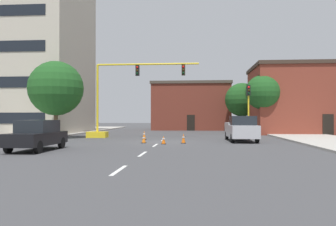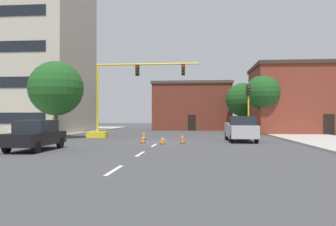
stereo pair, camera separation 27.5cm
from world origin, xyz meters
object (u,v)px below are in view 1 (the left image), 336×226
Objects in this scene: tree_right_mid at (263,92)px; sedan_black_near_left at (37,135)px; traffic_cone_roadside_b at (183,139)px; traffic_cone_roadside_c at (144,135)px; pickup_truck_silver at (241,129)px; traffic_cone_roadside_d at (164,140)px; tree_right_far at (242,100)px; traffic_signal_gantry at (112,113)px; traffic_cone_roadside_a at (144,139)px; tree_left_near at (56,88)px; traffic_light_pole_right at (249,99)px.

tree_right_mid reaches higher than sedan_black_near_left.
traffic_cone_roadside_c reaches higher than traffic_cone_roadside_b.
pickup_truck_silver is 9.19× the size of traffic_cone_roadside_d.
tree_right_far is (-1.07, 8.75, -0.35)m from tree_right_mid.
traffic_signal_gantry is 7.67m from traffic_cone_roadside_a.
tree_right_mid is 24.64m from sedan_black_near_left.
tree_left_near is at bearing -138.66° from tree_right_far.
traffic_cone_roadside_b is at bearing -47.46° from traffic_cone_roadside_c.
tree_left_near is 9.14m from traffic_cone_roadside_c.
traffic_cone_roadside_b is (6.83, -6.27, -1.97)m from traffic_signal_gantry.
tree_left_near is at bearing 157.57° from traffic_cone_roadside_b.
traffic_light_pole_right is 9.35m from traffic_cone_roadside_b.
traffic_cone_roadside_c is at bearing -161.87° from traffic_light_pole_right.
sedan_black_near_left reaches higher than traffic_cone_roadside_d.
pickup_truck_silver reaches higher than traffic_cone_roadside_a.
traffic_cone_roadside_d is at bearing -125.39° from tree_right_mid.
traffic_cone_roadside_a is 0.79× the size of traffic_cone_roadside_c.
tree_right_mid is at bearing 20.94° from tree_left_near.
traffic_light_pole_right is at bearing 38.28° from traffic_cone_roadside_a.
pickup_truck_silver is at bearing 18.39° from traffic_cone_roadside_a.
tree_left_near is (-17.21, -1.97, 0.93)m from traffic_light_pole_right.
traffic_cone_roadside_d is (10.19, -5.65, -4.17)m from tree_left_near.
traffic_cone_roadside_d is at bearing -65.84° from traffic_cone_roadside_c.
tree_right_mid is 9.02× the size of traffic_cone_roadside_b.
traffic_light_pole_right is 8.10× the size of traffic_cone_roadside_d.
traffic_cone_roadside_d is at bearing -110.66° from tree_right_far.
traffic_cone_roadside_b is 5.10m from traffic_cone_roadside_c.
traffic_cone_roadside_a is (3.91, -6.28, -2.02)m from traffic_signal_gantry.
traffic_signal_gantry is 4.63m from traffic_cone_roadside_c.
traffic_signal_gantry is 2.27× the size of sedan_black_near_left.
traffic_cone_roadside_b is at bearing 32.67° from traffic_cone_roadside_d.
tree_right_mid is at bearing 56.99° from traffic_cone_roadside_b.
tree_right_mid is 1.00× the size of tree_right_far.
traffic_cone_roadside_c is 1.29× the size of traffic_cone_roadside_d.
traffic_cone_roadside_c is at bearing 114.16° from traffic_cone_roadside_d.
traffic_signal_gantry is at bearing 137.46° from traffic_cone_roadside_b.
pickup_truck_silver is at bearing -109.71° from tree_right_mid.
traffic_signal_gantry is at bearing 121.92° from traffic_cone_roadside_a.
traffic_cone_roadside_a is (8.65, -4.79, -4.17)m from tree_left_near.
pickup_truck_silver is at bearing -8.34° from tree_left_near.
traffic_cone_roadside_d is (-1.37, -0.88, -0.06)m from traffic_cone_roadside_b.
traffic_cone_roadside_a is at bearing -81.91° from traffic_cone_roadside_c.
tree_left_near reaches higher than traffic_light_pole_right.
tree_left_near is at bearing 107.58° from sedan_black_near_left.
traffic_cone_roadside_b is (11.56, -4.77, -4.11)m from tree_left_near.
tree_right_far is (18.44, 16.22, -0.30)m from tree_left_near.
traffic_cone_roadside_b is at bearing 36.93° from sedan_black_near_left.
traffic_signal_gantry is 14.55× the size of traffic_cone_roadside_b.
tree_left_near is 13.16m from traffic_cone_roadside_b.
pickup_truck_silver is at bearing -18.83° from traffic_signal_gantry.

